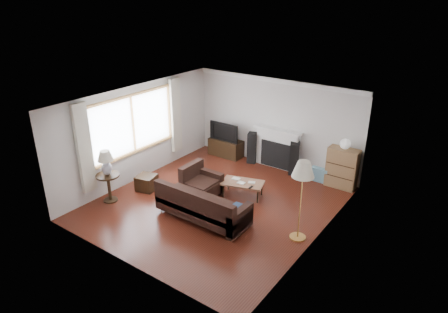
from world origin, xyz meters
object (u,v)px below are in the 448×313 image
Objects in this scene: bookshelf at (342,168)px; floor_lamp at (301,201)px; tv_stand at (226,148)px; side_table at (109,188)px; coffee_table at (243,189)px; sectional_sofa at (203,204)px.

bookshelf is 2.73m from floor_lamp.
tv_stand is at bearing -179.35° from bookshelf.
bookshelf is at bearing 0.65° from tv_stand.
side_table is (-4.22, -3.91, -0.18)m from bookshelf.
floor_lamp reaches higher than bookshelf.
tv_stand is 2.58m from coffee_table.
tv_stand is 3.57m from bookshelf.
tv_stand is 0.60× the size of floor_lamp.
tv_stand is 3.62m from sectional_sofa.
side_table reaches higher than tv_stand.
bookshelf reaches higher than coffee_table.
side_table is at bearing -157.52° from coffee_table.
coffee_table is 0.58× the size of floor_lamp.
side_table is at bearing -137.21° from bookshelf.
sectional_sofa is (-1.91, -3.26, -0.15)m from bookshelf.
floor_lamp is at bearing 15.19° from sectional_sofa.
coffee_table is at bearing -133.13° from bookshelf.
floor_lamp is at bearing 15.46° from side_table.
sectional_sofa is at bearing 15.69° from side_table.
tv_stand reaches higher than coffee_table.
floor_lamp reaches higher than sectional_sofa.
side_table is at bearing -164.31° from sectional_sofa.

